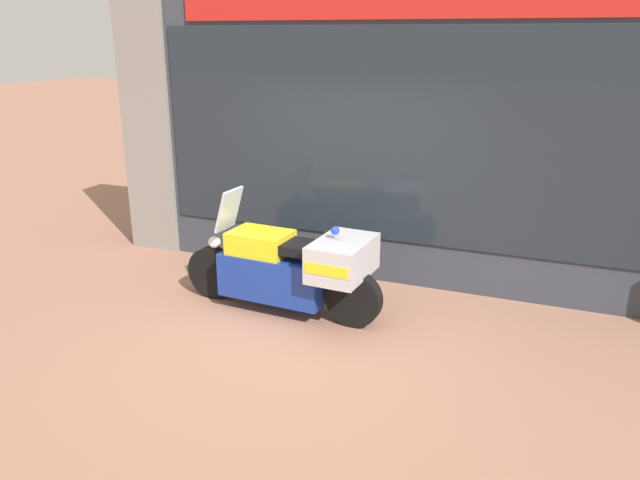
# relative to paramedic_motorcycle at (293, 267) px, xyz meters

# --- Properties ---
(ground_plane) EXTENTS (60.00, 60.00, 0.00)m
(ground_plane) POSITION_rel_paramedic_motorcycle_xyz_m (0.28, -0.55, -0.54)
(ground_plane) COLOR #9E6B56
(shop_building) EXTENTS (6.74, 0.55, 3.44)m
(shop_building) POSITION_rel_paramedic_motorcycle_xyz_m (-0.10, 1.45, 1.19)
(shop_building) COLOR #333842
(shop_building) RESTS_ON ground
(window_display) EXTENTS (5.53, 0.30, 1.88)m
(window_display) POSITION_rel_paramedic_motorcycle_xyz_m (0.58, 1.48, -0.09)
(window_display) COLOR slate
(window_display) RESTS_ON ground
(paramedic_motorcycle) EXTENTS (2.35, 0.83, 1.31)m
(paramedic_motorcycle) POSITION_rel_paramedic_motorcycle_xyz_m (0.00, 0.00, 0.00)
(paramedic_motorcycle) COLOR black
(paramedic_motorcycle) RESTS_ON ground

